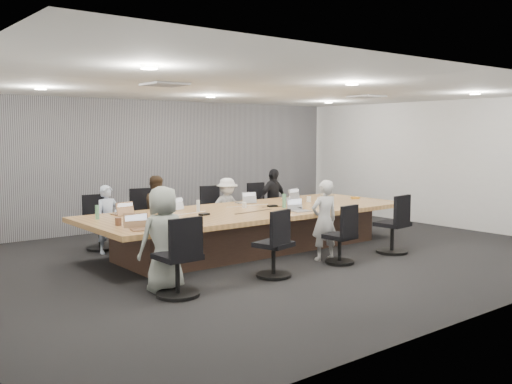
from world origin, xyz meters
TOP-DOWN VIEW (x-y plane):
  - floor at (0.00, 0.00)m, footprint 10.00×8.00m
  - ceiling at (0.00, 0.00)m, footprint 10.00×8.00m
  - wall_back at (0.00, 4.00)m, footprint 10.00×0.00m
  - wall_front at (0.00, -4.00)m, footprint 10.00×0.00m
  - wall_right at (5.00, 0.00)m, footprint 0.00×8.00m
  - curtain at (0.00, 3.92)m, footprint 9.80×0.04m
  - conference_table at (0.00, 0.50)m, footprint 6.00×2.20m
  - chair_0 at (-2.12, 2.20)m, footprint 0.55×0.55m
  - chair_1 at (-1.14, 2.20)m, footprint 0.68×0.68m
  - chair_2 at (0.41, 2.20)m, footprint 0.62×0.62m
  - chair_3 at (1.61, 2.20)m, footprint 0.59×0.59m
  - chair_4 at (-2.54, -1.20)m, footprint 0.60×0.60m
  - chair_5 at (-0.94, -1.20)m, footprint 0.66×0.66m
  - chair_6 at (0.44, -1.20)m, footprint 0.54×0.54m
  - chair_7 at (1.75, -1.20)m, footprint 0.64×0.64m
  - person_0 at (-2.12, 1.85)m, footprint 0.45×0.31m
  - laptop_0 at (-2.12, 1.30)m, footprint 0.32×0.23m
  - person_1 at (-1.14, 1.85)m, footprint 0.72×0.60m
  - laptop_1 at (-1.14, 1.30)m, footprint 0.32×0.25m
  - person_2 at (0.41, 1.85)m, footprint 0.83×0.56m
  - laptop_2 at (0.41, 1.30)m, footprint 0.32×0.25m
  - person_3 at (1.61, 1.85)m, footprint 0.81×0.42m
  - laptop_3 at (1.61, 1.30)m, footprint 0.35×0.28m
  - person_4 at (-2.54, -0.85)m, footprint 0.69×0.45m
  - laptop_4 at (-2.54, -0.30)m, footprint 0.39×0.32m
  - person_6 at (0.44, -0.85)m, footprint 0.54×0.41m
  - laptop_6 at (0.44, -0.30)m, footprint 0.33×0.25m
  - bottle_green_left at (-2.65, 1.04)m, footprint 0.06×0.06m
  - bottle_green_right at (0.54, 0.26)m, footprint 0.09×0.09m
  - bottle_clear at (-0.93, 0.83)m, footprint 0.06×0.06m
  - cup_white_far at (-0.03, 0.70)m, footprint 0.10×0.10m
  - cup_white_near at (1.50, 0.64)m, footprint 0.11×0.11m
  - mug_brown at (-2.65, 0.27)m, footprint 0.11×0.11m
  - mic_left at (-1.10, 0.38)m, footprint 0.18×0.14m
  - mic_right at (0.47, 0.51)m, footprint 0.19×0.15m
  - stapler at (0.46, -0.16)m, footprint 0.16×0.07m
  - canvas_bag at (1.89, 0.53)m, footprint 0.29×0.22m
  - snack_packet at (2.65, 0.47)m, footprint 0.19×0.17m

SIDE VIEW (x-z plane):
  - floor at x=0.00m, z-range 0.00..0.00m
  - chair_6 at x=0.44m, z-range 0.00..0.73m
  - chair_0 at x=-2.12m, z-range 0.00..0.76m
  - chair_3 at x=1.61m, z-range 0.00..0.79m
  - chair_2 at x=0.41m, z-range 0.00..0.79m
  - chair_5 at x=-0.94m, z-range 0.00..0.80m
  - conference_table at x=0.00m, z-range 0.03..0.77m
  - chair_7 at x=1.75m, z-range 0.00..0.85m
  - chair_1 at x=-1.14m, z-range 0.00..0.86m
  - chair_4 at x=-2.54m, z-range 0.00..0.87m
  - person_0 at x=-2.12m, z-range 0.00..1.19m
  - person_2 at x=0.41m, z-range 0.00..1.19m
  - person_1 at x=-1.14m, z-range 0.00..1.31m
  - person_6 at x=0.44m, z-range 0.00..1.32m
  - person_3 at x=1.61m, z-range 0.00..1.33m
  - person_4 at x=-2.54m, z-range 0.00..1.39m
  - laptop_0 at x=-2.12m, z-range 0.74..0.76m
  - laptop_1 at x=-1.14m, z-range 0.74..0.76m
  - laptop_2 at x=0.41m, z-range 0.74..0.76m
  - laptop_3 at x=1.61m, z-range 0.74..0.76m
  - laptop_4 at x=-2.54m, z-range 0.74..0.76m
  - laptop_6 at x=0.44m, z-range 0.74..0.76m
  - mic_left at x=-1.10m, z-range 0.74..0.77m
  - mic_right at x=0.47m, z-range 0.74..0.77m
  - snack_packet at x=2.65m, z-range 0.74..0.78m
  - stapler at x=0.46m, z-range 0.74..0.80m
  - cup_white_far at x=-0.03m, z-range 0.74..0.84m
  - cup_white_near at x=1.50m, z-range 0.74..0.85m
  - mug_brown at x=-2.65m, z-range 0.74..0.85m
  - canvas_bag at x=1.89m, z-range 0.74..0.88m
  - bottle_clear at x=-0.93m, z-range 0.74..0.94m
  - bottle_green_left at x=-2.65m, z-range 0.74..0.96m
  - bottle_green_right at x=0.54m, z-range 0.74..0.99m
  - wall_back at x=0.00m, z-range 0.00..2.80m
  - wall_front at x=0.00m, z-range 0.00..2.80m
  - wall_right at x=5.00m, z-range 0.00..2.80m
  - curtain at x=0.00m, z-range 0.00..2.80m
  - ceiling at x=0.00m, z-range 2.80..2.80m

